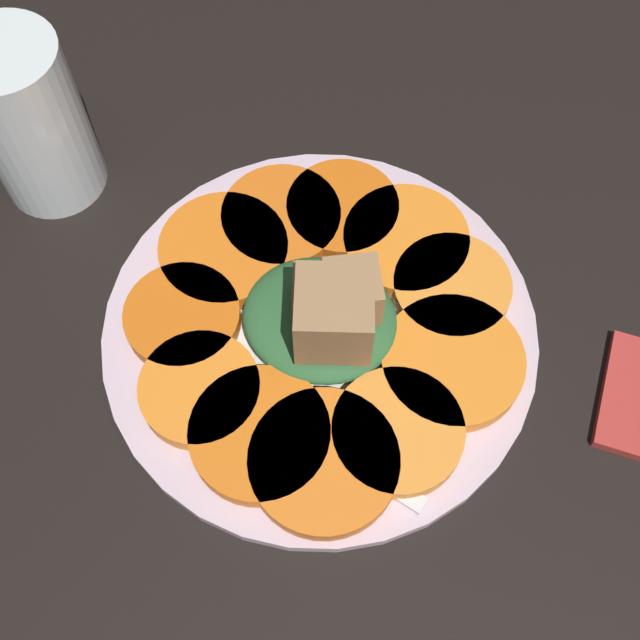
% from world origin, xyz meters
% --- Properties ---
extents(table_slab, '(1.20, 1.20, 0.02)m').
position_xyz_m(table_slab, '(0.00, 0.00, 0.01)').
color(table_slab, black).
rests_on(table_slab, ground).
extents(plate, '(0.29, 0.29, 0.01)m').
position_xyz_m(plate, '(0.00, 0.00, 0.03)').
color(plate, silver).
rests_on(plate, table_slab).
extents(carrot_slice_0, '(0.08, 0.08, 0.01)m').
position_xyz_m(carrot_slice_0, '(-0.05, 0.07, 0.04)').
color(carrot_slice_0, orange).
rests_on(carrot_slice_0, plate).
extents(carrot_slice_1, '(0.09, 0.09, 0.01)m').
position_xyz_m(carrot_slice_1, '(-0.08, 0.03, 0.04)').
color(carrot_slice_1, orange).
rests_on(carrot_slice_1, plate).
extents(carrot_slice_2, '(0.08, 0.08, 0.01)m').
position_xyz_m(carrot_slice_2, '(-0.09, -0.03, 0.04)').
color(carrot_slice_2, '#D56014').
rests_on(carrot_slice_2, plate).
extents(carrot_slice_3, '(0.08, 0.08, 0.01)m').
position_xyz_m(carrot_slice_3, '(-0.06, -0.07, 0.04)').
color(carrot_slice_3, orange).
rests_on(carrot_slice_3, plate).
extents(carrot_slice_4, '(0.09, 0.09, 0.01)m').
position_xyz_m(carrot_slice_4, '(-0.01, -0.09, 0.04)').
color(carrot_slice_4, orange).
rests_on(carrot_slice_4, plate).
extents(carrot_slice_5, '(0.09, 0.09, 0.01)m').
position_xyz_m(carrot_slice_5, '(0.03, -0.09, 0.04)').
color(carrot_slice_5, orange).
rests_on(carrot_slice_5, plate).
extents(carrot_slice_6, '(0.08, 0.08, 0.01)m').
position_xyz_m(carrot_slice_6, '(0.07, -0.06, 0.04)').
color(carrot_slice_6, orange).
rests_on(carrot_slice_6, plate).
extents(carrot_slice_7, '(0.09, 0.09, 0.01)m').
position_xyz_m(carrot_slice_7, '(0.09, -0.00, 0.04)').
color(carrot_slice_7, orange).
rests_on(carrot_slice_7, plate).
extents(carrot_slice_8, '(0.08, 0.08, 0.01)m').
position_xyz_m(carrot_slice_8, '(0.08, 0.05, 0.04)').
color(carrot_slice_8, orange).
rests_on(carrot_slice_8, plate).
extents(carrot_slice_9, '(0.09, 0.09, 0.01)m').
position_xyz_m(carrot_slice_9, '(0.04, 0.08, 0.04)').
color(carrot_slice_9, orange).
rests_on(carrot_slice_9, plate).
extents(carrot_slice_10, '(0.08, 0.08, 0.01)m').
position_xyz_m(carrot_slice_10, '(-0.01, 0.09, 0.04)').
color(carrot_slice_10, '#D56014').
rests_on(carrot_slice_10, plate).
extents(center_pile, '(0.10, 0.09, 0.07)m').
position_xyz_m(center_pile, '(0.01, -0.00, 0.06)').
color(center_pile, '#2D6033').
rests_on(center_pile, plate).
extents(fork, '(0.19, 0.07, 0.00)m').
position_xyz_m(fork, '(0.00, -0.07, 0.03)').
color(fork, silver).
rests_on(fork, plate).
extents(water_glass, '(0.07, 0.07, 0.13)m').
position_xyz_m(water_glass, '(-0.23, 0.06, 0.08)').
color(water_glass, silver).
rests_on(water_glass, table_slab).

